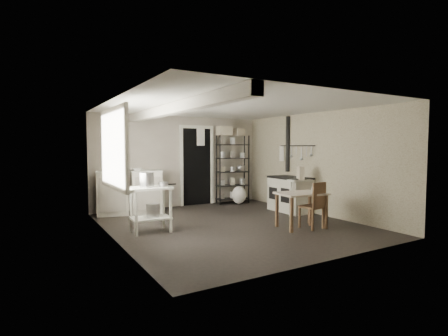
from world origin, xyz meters
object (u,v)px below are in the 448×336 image
flour_sack (239,195)px  base_cabinets (130,193)px  work_table (301,208)px  chair (312,203)px  prep_table (151,210)px  stove (290,193)px  shelf_rack (232,168)px  stockpot (147,180)px

flour_sack → base_cabinets: bearing=176.6°
work_table → flour_sack: (0.48, 2.89, -0.14)m
work_table → chair: (0.14, -0.13, 0.10)m
base_cabinets → flour_sack: 2.89m
base_cabinets → chair: size_ratio=1.71×
prep_table → stove: (3.48, 0.25, 0.04)m
prep_table → chair: chair is taller
flour_sack → work_table: bearing=-99.3°
base_cabinets → shelf_rack: 2.85m
base_cabinets → stove: base_cabinets is taller
prep_table → base_cabinets: size_ratio=0.54×
shelf_rack → flour_sack: 0.75m
stove → flour_sack: 1.59m
shelf_rack → stove: (0.52, -1.74, -0.51)m
stockpot → flour_sack: stockpot is taller
shelf_rack → work_table: (-0.41, -3.12, -0.57)m
stove → flour_sack: bearing=106.5°
stockpot → chair: 3.07m
shelf_rack → chair: shelf_rack is taller
shelf_rack → chair: bearing=-84.5°
chair → stove: bearing=56.1°
stockpot → base_cabinets: stockpot is taller
base_cabinets → shelf_rack: size_ratio=0.82×
stove → flour_sack: (-0.45, 1.51, -0.20)m
prep_table → shelf_rack: (2.96, 2.00, 0.55)m
prep_table → base_cabinets: 1.95m
work_table → stove: bearing=56.1°
shelf_rack → stove: 1.89m
prep_table → flour_sack: bearing=30.3°
chair → flour_sack: (0.34, 3.02, -0.24)m
stove → work_table: bearing=-123.9°
chair → work_table: bearing=131.6°
stockpot → base_cabinets: size_ratio=0.18×
shelf_rack → flour_sack: shelf_rack is taller
shelf_rack → work_table: bearing=-87.2°
base_cabinets → shelf_rack: bearing=14.0°
prep_table → stove: bearing=4.2°
base_cabinets → stove: 3.72m
stockpot → work_table: 2.91m
prep_table → work_table: size_ratio=0.93×
chair → stockpot: bearing=149.4°
work_table → base_cabinets: bearing=128.1°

